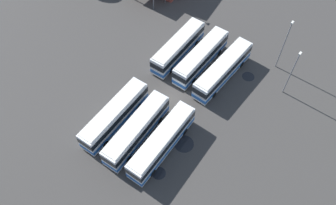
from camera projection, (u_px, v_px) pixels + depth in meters
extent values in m
plane|color=#383533|center=(172.00, 97.00, 48.82)|extent=(94.91, 94.91, 0.00)
cube|color=silver|center=(162.00, 142.00, 42.46)|extent=(11.75, 2.90, 3.02)
cube|color=beige|center=(162.00, 136.00, 41.18)|extent=(11.28, 2.69, 0.14)
cube|color=black|center=(162.00, 140.00, 42.07)|extent=(11.81, 2.94, 0.97)
cube|color=#1E56A8|center=(162.00, 145.00, 43.15)|extent=(11.81, 2.94, 0.60)
cube|color=black|center=(187.00, 108.00, 44.77)|extent=(0.14, 1.98, 1.11)
cylinder|color=black|center=(171.00, 123.00, 45.62)|extent=(1.01, 0.34, 1.00)
cylinder|color=black|center=(185.00, 131.00, 44.88)|extent=(1.01, 0.34, 1.00)
cylinder|color=black|center=(138.00, 163.00, 42.18)|extent=(1.01, 0.34, 1.00)
cylinder|color=black|center=(152.00, 173.00, 41.44)|extent=(1.01, 0.34, 1.00)
cube|color=silver|center=(137.00, 130.00, 43.50)|extent=(11.66, 3.19, 3.02)
cube|color=beige|center=(136.00, 123.00, 42.22)|extent=(11.19, 2.97, 0.14)
cube|color=black|center=(137.00, 128.00, 43.11)|extent=(11.72, 3.23, 0.97)
cube|color=#1E56A8|center=(137.00, 133.00, 44.19)|extent=(11.72, 3.23, 0.60)
cube|color=black|center=(162.00, 98.00, 45.82)|extent=(0.19, 1.98, 1.11)
cylinder|color=black|center=(146.00, 113.00, 46.66)|extent=(1.02, 0.37, 1.00)
cylinder|color=black|center=(160.00, 120.00, 45.94)|extent=(1.02, 0.37, 1.00)
cylinder|color=black|center=(114.00, 151.00, 43.20)|extent=(1.02, 0.37, 1.00)
cylinder|color=black|center=(128.00, 159.00, 42.48)|extent=(1.02, 0.37, 1.00)
cube|color=silver|center=(115.00, 115.00, 44.84)|extent=(11.68, 2.99, 3.02)
cube|color=beige|center=(113.00, 108.00, 43.56)|extent=(11.20, 2.78, 0.14)
cube|color=black|center=(114.00, 113.00, 44.45)|extent=(11.74, 3.03, 0.97)
cube|color=#1E56A8|center=(116.00, 119.00, 45.53)|extent=(11.74, 3.03, 0.60)
cube|color=black|center=(141.00, 85.00, 47.14)|extent=(0.16, 1.98, 1.11)
cylinder|color=black|center=(126.00, 99.00, 47.99)|extent=(1.01, 0.35, 1.00)
cylinder|color=black|center=(138.00, 107.00, 47.26)|extent=(1.01, 0.35, 1.00)
cylinder|color=black|center=(92.00, 135.00, 44.56)|extent=(1.01, 0.35, 1.00)
cylinder|color=black|center=(105.00, 143.00, 43.83)|extent=(1.01, 0.35, 1.00)
cube|color=silver|center=(223.00, 70.00, 49.52)|extent=(12.20, 2.71, 3.02)
cube|color=beige|center=(224.00, 63.00, 48.23)|extent=(11.70, 2.51, 0.14)
cube|color=black|center=(223.00, 68.00, 49.13)|extent=(12.26, 2.75, 0.97)
cube|color=#1E56A8|center=(222.00, 74.00, 50.21)|extent=(12.26, 2.75, 0.60)
cube|color=black|center=(245.00, 44.00, 51.79)|extent=(0.11, 1.98, 1.11)
cylinder|color=black|center=(229.00, 58.00, 52.69)|extent=(1.01, 0.32, 1.00)
cylinder|color=black|center=(241.00, 65.00, 51.88)|extent=(1.01, 0.32, 1.00)
cylinder|color=black|center=(201.00, 87.00, 49.29)|extent=(1.01, 0.32, 1.00)
cylinder|color=black|center=(214.00, 95.00, 48.48)|extent=(1.01, 0.32, 1.00)
cube|color=silver|center=(201.00, 57.00, 51.01)|extent=(11.67, 2.56, 3.02)
cube|color=beige|center=(202.00, 50.00, 49.73)|extent=(11.20, 2.36, 0.14)
cube|color=black|center=(201.00, 55.00, 50.62)|extent=(11.72, 2.59, 0.97)
cube|color=#1E56A8|center=(201.00, 61.00, 51.70)|extent=(11.72, 2.59, 0.60)
cube|color=black|center=(222.00, 33.00, 53.25)|extent=(0.08, 1.98, 1.11)
cylinder|color=black|center=(207.00, 47.00, 54.14)|extent=(1.00, 0.31, 1.00)
cylinder|color=black|center=(219.00, 53.00, 53.37)|extent=(1.00, 0.31, 1.00)
cylinder|color=black|center=(181.00, 74.00, 50.78)|extent=(1.00, 0.31, 1.00)
cylinder|color=black|center=(193.00, 81.00, 50.01)|extent=(1.00, 0.31, 1.00)
cube|color=silver|center=(178.00, 47.00, 52.23)|extent=(11.51, 2.87, 3.02)
cube|color=beige|center=(179.00, 40.00, 50.95)|extent=(11.05, 2.65, 0.14)
cube|color=black|center=(178.00, 45.00, 51.84)|extent=(11.57, 2.90, 0.97)
cube|color=#1E56A8|center=(178.00, 51.00, 52.92)|extent=(11.57, 2.90, 0.60)
cube|color=black|center=(198.00, 24.00, 54.48)|extent=(0.14, 1.98, 1.11)
cylinder|color=black|center=(185.00, 38.00, 55.35)|extent=(1.01, 0.34, 1.00)
cylinder|color=black|center=(196.00, 43.00, 54.61)|extent=(1.01, 0.34, 1.00)
cylinder|color=black|center=(159.00, 64.00, 51.99)|extent=(1.01, 0.34, 1.00)
cylinder|color=black|center=(171.00, 70.00, 51.24)|extent=(1.01, 0.34, 1.00)
cylinder|color=slate|center=(290.00, 74.00, 46.19)|extent=(0.16, 0.16, 7.92)
cube|color=silver|center=(300.00, 53.00, 42.82)|extent=(0.56, 0.28, 0.20)
cylinder|color=slate|center=(283.00, 46.00, 48.81)|extent=(0.16, 0.16, 8.67)
cube|color=silver|center=(292.00, 23.00, 45.14)|extent=(0.56, 0.28, 0.20)
cylinder|color=black|center=(248.00, 77.00, 51.11)|extent=(1.89, 1.89, 0.01)
cylinder|color=black|center=(159.00, 173.00, 41.92)|extent=(1.75, 1.75, 0.01)
cylinder|color=black|center=(184.00, 144.00, 44.35)|extent=(2.64, 2.64, 0.01)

